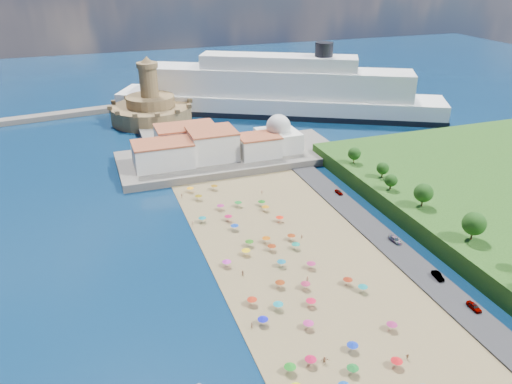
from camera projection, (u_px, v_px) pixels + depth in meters
name	position (u px, v px, depth m)	size (l,w,h in m)	color
ground	(272.00, 256.00, 139.55)	(700.00, 700.00, 0.00)	#071938
terrace	(231.00, 157.00, 204.12)	(90.00, 36.00, 3.00)	#59544C
jetty	(162.00, 137.00, 227.42)	(18.00, 70.00, 2.40)	#59544C
waterfront_buildings	(198.00, 145.00, 198.00)	(57.00, 29.00, 11.00)	silver
domed_building	(278.00, 136.00, 205.25)	(16.00, 16.00, 15.00)	silver
fortress	(151.00, 108.00, 250.63)	(40.00, 40.00, 32.40)	olive
cruise_ship	(278.00, 93.00, 260.67)	(162.73, 102.80, 37.38)	black
beach_parasols	(284.00, 274.00, 127.98)	(31.34, 114.41, 2.20)	gray
beachgoers	(267.00, 273.00, 130.13)	(29.86, 103.64, 1.86)	tan
parked_cars	(408.00, 251.00, 139.30)	(2.33, 70.91, 1.43)	gray
hillside_trees	(452.00, 214.00, 140.19)	(11.71, 105.71, 8.20)	#382314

